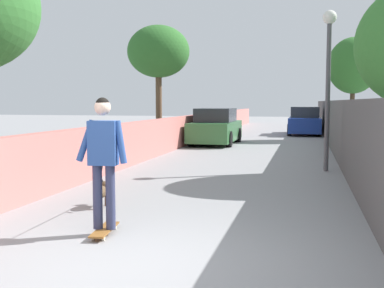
% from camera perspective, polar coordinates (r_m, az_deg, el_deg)
% --- Properties ---
extents(ground_plane, '(80.00, 80.00, 0.00)m').
position_cam_1_polar(ground_plane, '(18.88, 7.64, -0.46)').
color(ground_plane, gray).
extents(wall_left, '(48.00, 0.30, 1.23)m').
position_cam_1_polar(wall_left, '(17.45, -2.91, 1.14)').
color(wall_left, '#CC726B').
rests_on(wall_left, ground).
extents(fence_right, '(48.00, 0.30, 1.87)m').
position_cam_1_polar(fence_right, '(16.76, 17.26, 1.85)').
color(fence_right, '#4C4C4C').
rests_on(fence_right, ground).
extents(tree_right_near, '(2.36, 2.36, 4.85)m').
position_cam_1_polar(tree_right_near, '(23.85, 18.84, 8.89)').
color(tree_right_near, '#473523').
rests_on(tree_right_near, ground).
extents(tree_left_distant, '(2.41, 2.41, 4.76)m').
position_cam_1_polar(tree_left_distant, '(18.66, -4.06, 10.95)').
color(tree_left_distant, brown).
rests_on(tree_left_distant, ground).
extents(lamp_post, '(0.36, 0.36, 4.15)m').
position_cam_1_polar(lamp_post, '(12.87, 16.12, 9.54)').
color(lamp_post, '#4C4C51').
rests_on(lamp_post, ground).
extents(skateboard, '(0.82, 0.30, 0.08)m').
position_cam_1_polar(skateboard, '(6.70, -10.47, -10.12)').
color(skateboard, brown).
rests_on(skateboard, ground).
extents(person_skateboarder, '(0.27, 0.72, 1.79)m').
position_cam_1_polar(person_skateboarder, '(6.50, -10.63, -0.97)').
color(person_skateboarder, '#333859').
rests_on(person_skateboarder, skateboard).
extents(dog, '(1.89, 0.91, 1.06)m').
position_cam_1_polar(dog, '(8.36, -10.93, -5.63)').
color(dog, brown).
rests_on(dog, ground).
extents(car_near, '(4.23, 1.80, 1.54)m').
position_cam_1_polar(car_near, '(20.45, 2.87, 2.01)').
color(car_near, '#336B38').
rests_on(car_near, ground).
extents(car_far, '(4.34, 1.80, 1.54)m').
position_cam_1_polar(car_far, '(27.11, 13.43, 2.64)').
color(car_far, navy).
rests_on(car_far, ground).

